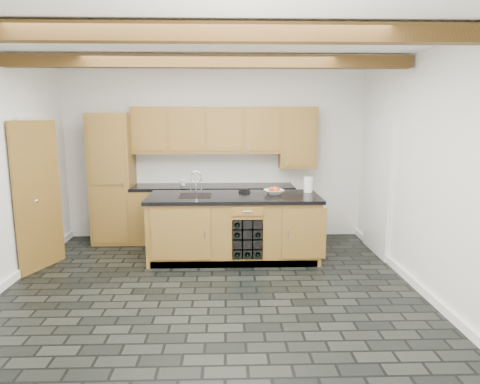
# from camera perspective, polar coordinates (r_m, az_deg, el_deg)

# --- Properties ---
(ground) EXTENTS (5.00, 5.00, 0.00)m
(ground) POSITION_cam_1_polar(r_m,az_deg,el_deg) (5.17, -4.02, -13.35)
(ground) COLOR black
(ground) RESTS_ON ground
(room_shell) EXTENTS (5.01, 5.00, 5.00)m
(room_shell) POSITION_cam_1_polar(r_m,az_deg,el_deg) (5.30, -4.92, 4.35)
(room_shell) COLOR white
(room_shell) RESTS_ON ground
(back_cabinetry) EXTENTS (3.65, 0.62, 2.20)m
(back_cabinetry) POSITION_cam_1_polar(r_m,az_deg,el_deg) (7.08, -6.45, 1.30)
(back_cabinetry) COLOR olive
(back_cabinetry) RESTS_ON ground
(island) EXTENTS (2.48, 0.96, 0.93)m
(island) POSITION_cam_1_polar(r_m,az_deg,el_deg) (6.23, -0.78, -4.69)
(island) COLOR olive
(island) RESTS_ON ground
(faucet) EXTENTS (0.45, 0.40, 0.34)m
(faucet) POSITION_cam_1_polar(r_m,az_deg,el_deg) (6.18, -5.96, -0.11)
(faucet) COLOR black
(faucet) RESTS_ON island
(kitchen_scale) EXTENTS (0.18, 0.12, 0.05)m
(kitchen_scale) POSITION_cam_1_polar(r_m,az_deg,el_deg) (6.39, 0.59, 0.18)
(kitchen_scale) COLOR black
(kitchen_scale) RESTS_ON island
(fruit_bowl) EXTENTS (0.34, 0.34, 0.07)m
(fruit_bowl) POSITION_cam_1_polar(r_m,az_deg,el_deg) (6.23, 4.55, -0.00)
(fruit_bowl) COLOR beige
(fruit_bowl) RESTS_ON island
(fruit_cluster) EXTENTS (0.16, 0.17, 0.07)m
(fruit_cluster) POSITION_cam_1_polar(r_m,az_deg,el_deg) (6.22, 4.56, 0.34)
(fruit_cluster) COLOR red
(fruit_cluster) RESTS_ON fruit_bowl
(paper_towel) EXTENTS (0.13, 0.13, 0.23)m
(paper_towel) POSITION_cam_1_polar(r_m,az_deg,el_deg) (6.46, 9.09, 0.98)
(paper_towel) COLOR white
(paper_towel) RESTS_ON island
(mug) EXTENTS (0.14, 0.14, 0.10)m
(mug) POSITION_cam_1_polar(r_m,az_deg,el_deg) (7.06, -7.58, 1.25)
(mug) COLOR white
(mug) RESTS_ON back_cabinetry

